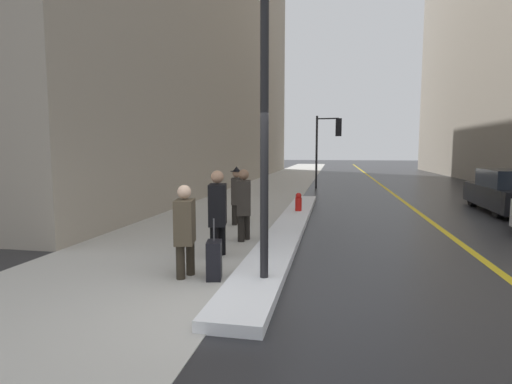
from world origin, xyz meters
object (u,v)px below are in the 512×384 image
Objects in this scene: rolling_suitcase at (214,260)px; pedestrian_trailing at (218,209)px; fire_hydrant at (298,204)px; pedestrian_with_shoulder_bag at (185,227)px; traffic_light_near at (330,136)px; pedestrian_in_glasses at (244,201)px; lamp_post at (264,106)px; pedestrian_in_fedora at (237,193)px.

pedestrian_trailing is at bearing -178.08° from rolling_suitcase.
pedestrian_trailing reaches higher than fire_hydrant.
fire_hydrant is at bearing 157.17° from pedestrian_with_shoulder_bag.
rolling_suitcase is (0.47, -0.02, -0.50)m from pedestrian_with_shoulder_bag.
pedestrian_in_glasses is at bearing -95.19° from traffic_light_near.
lamp_post is 2.70× the size of pedestrian_in_glasses.
rolling_suitcase is at bearing -2.55° from pedestrian_in_fedora.
rolling_suitcase is (-1.54, -15.31, -2.42)m from traffic_light_near.
traffic_light_near is 2.39× the size of pedestrian_in_glasses.
traffic_light_near reaches higher than pedestrian_in_fedora.
pedestrian_in_glasses is at bearing 160.75° from pedestrian_trailing.
pedestrian_with_shoulder_bag is at bearing -100.78° from fire_hydrant.
pedestrian_with_shoulder_bag is at bearing -8.44° from pedestrian_in_fedora.
pedestrian_in_glasses is at bearing 108.40° from lamp_post.
pedestrian_in_fedora is at bearing 177.45° from rolling_suitcase.
fire_hydrant is (1.05, 5.06, -0.55)m from pedestrian_trailing.
pedestrian_trailing reaches higher than pedestrian_in_fedora.
traffic_light_near is 14.27m from pedestrian_trailing.
traffic_light_near is at bearing 160.41° from pedestrian_trailing.
lamp_post reaches higher than pedestrian_trailing.
pedestrian_with_shoulder_bag reaches higher than rolling_suitcase.
traffic_light_near is 11.20m from pedestrian_in_fedora.
pedestrian_trailing is 1.44m from rolling_suitcase.
lamp_post is 2.64× the size of pedestrian_trailing.
pedestrian_trailing is (-1.86, -14.03, -1.82)m from traffic_light_near.
lamp_post reaches higher than pedestrian_in_fedora.
traffic_light_near is at bearing 87.31° from lamp_post.
pedestrian_in_fedora is at bearing 108.45° from lamp_post.
rolling_suitcase is (0.32, -1.28, -0.60)m from pedestrian_trailing.
pedestrian_with_shoulder_bag is at bearing 170.59° from lamp_post.
lamp_post reaches higher than traffic_light_near.
pedestrian_with_shoulder_bag is (-1.28, 0.21, -1.79)m from lamp_post.
pedestrian_in_glasses is (0.33, 2.65, 0.07)m from pedestrian_with_shoulder_bag.
pedestrian_trailing is 1.03× the size of pedestrian_in_fedora.
rolling_suitcase is at bearing -9.03° from pedestrian_in_glasses.
pedestrian_with_shoulder_bag is at bearing -95.10° from traffic_light_near.
pedestrian_with_shoulder_bag is 0.90× the size of pedestrian_trailing.
fire_hydrant is (1.48, 1.83, -0.51)m from pedestrian_in_fedora.
pedestrian_with_shoulder_bag is (-2.01, -15.29, -1.91)m from traffic_light_near.
rolling_suitcase is at bearing 166.78° from lamp_post.
lamp_post is 2.21m from pedestrian_with_shoulder_bag.
lamp_post reaches higher than rolling_suitcase.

